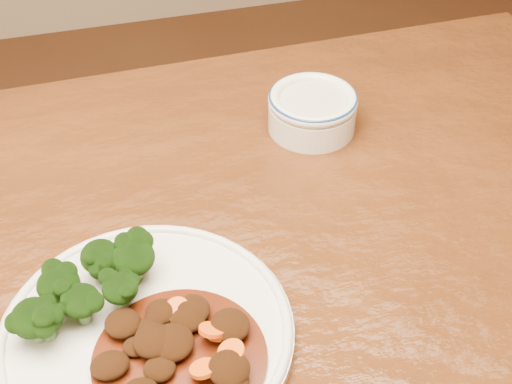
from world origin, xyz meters
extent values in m
cube|color=#4F270E|center=(0.00, 0.00, 0.73)|extent=(1.52, 0.93, 0.04)
cylinder|color=#412210|center=(0.68, 0.40, 0.35)|extent=(0.06, 0.06, 0.71)
cylinder|color=silver|center=(0.03, -0.05, 0.76)|extent=(0.30, 0.30, 0.01)
torus|color=silver|center=(0.03, -0.05, 0.76)|extent=(0.30, 0.30, 0.01)
cylinder|color=#5B8C48|center=(-0.06, -0.04, 0.77)|extent=(0.01, 0.01, 0.02)
ellipsoid|color=black|center=(-0.06, -0.04, 0.79)|extent=(0.04, 0.04, 0.03)
cylinder|color=#5B8C48|center=(-0.02, -0.03, 0.77)|extent=(0.01, 0.01, 0.02)
ellipsoid|color=black|center=(-0.02, -0.03, 0.79)|extent=(0.04, 0.04, 0.03)
cylinder|color=#5B8C48|center=(0.00, 0.03, 0.77)|extent=(0.01, 0.01, 0.02)
ellipsoid|color=black|center=(0.00, 0.03, 0.79)|extent=(0.04, 0.04, 0.03)
cylinder|color=#5B8C48|center=(-0.04, 0.00, 0.77)|extent=(0.01, 0.01, 0.02)
ellipsoid|color=black|center=(-0.04, 0.00, 0.80)|extent=(0.04, 0.04, 0.03)
cylinder|color=#5B8C48|center=(0.03, 0.02, 0.77)|extent=(0.01, 0.01, 0.02)
ellipsoid|color=black|center=(0.03, 0.02, 0.80)|extent=(0.05, 0.05, 0.04)
cylinder|color=#5B8C48|center=(0.01, -0.02, 0.77)|extent=(0.01, 0.01, 0.02)
ellipsoid|color=black|center=(0.01, -0.02, 0.79)|extent=(0.04, 0.04, 0.03)
cylinder|color=#5B8C48|center=(-0.07, -0.04, 0.77)|extent=(0.01, 0.01, 0.02)
ellipsoid|color=black|center=(-0.07, -0.04, 0.80)|extent=(0.04, 0.04, 0.04)
cylinder|color=#491A07|center=(0.06, -0.10, 0.77)|extent=(0.17, 0.17, 0.00)
ellipsoid|color=black|center=(0.05, -0.09, 0.78)|extent=(0.04, 0.04, 0.02)
ellipsoid|color=black|center=(0.07, -0.06, 0.78)|extent=(0.04, 0.03, 0.02)
ellipsoid|color=black|center=(0.11, -0.08, 0.78)|extent=(0.02, 0.02, 0.01)
ellipsoid|color=black|center=(0.04, -0.05, 0.77)|extent=(0.02, 0.02, 0.01)
ellipsoid|color=black|center=(-0.01, -0.10, 0.78)|extent=(0.04, 0.03, 0.02)
ellipsoid|color=black|center=(0.04, -0.08, 0.78)|extent=(0.04, 0.04, 0.02)
ellipsoid|color=black|center=(0.03, -0.06, 0.77)|extent=(0.03, 0.03, 0.01)
ellipsoid|color=black|center=(0.12, -0.08, 0.77)|extent=(0.02, 0.02, 0.01)
ellipsoid|color=black|center=(0.10, -0.15, 0.78)|extent=(0.03, 0.03, 0.02)
ellipsoid|color=black|center=(0.08, -0.05, 0.78)|extent=(0.03, 0.04, 0.02)
ellipsoid|color=black|center=(0.05, -0.05, 0.77)|extent=(0.03, 0.03, 0.02)
ellipsoid|color=black|center=(0.02, -0.08, 0.77)|extent=(0.03, 0.02, 0.01)
ellipsoid|color=black|center=(0.10, -0.13, 0.78)|extent=(0.04, 0.04, 0.02)
ellipsoid|color=black|center=(0.01, -0.05, 0.78)|extent=(0.04, 0.04, 0.02)
ellipsoid|color=black|center=(0.11, -0.08, 0.78)|extent=(0.04, 0.04, 0.02)
ellipsoid|color=black|center=(0.04, -0.11, 0.77)|extent=(0.03, 0.03, 0.02)
ellipsoid|color=black|center=(0.04, -0.08, 0.78)|extent=(0.04, 0.04, 0.02)
cylinder|color=#D64A0B|center=(0.11, -0.12, 0.78)|extent=(0.03, 0.03, 0.01)
cylinder|color=#D64A0B|center=(0.07, -0.05, 0.78)|extent=(0.03, 0.03, 0.02)
cylinder|color=#D64A0B|center=(0.10, -0.13, 0.78)|extent=(0.04, 0.04, 0.01)
cylinder|color=#D64A0B|center=(0.10, -0.09, 0.78)|extent=(0.03, 0.03, 0.01)
cylinder|color=#D64A0B|center=(0.08, -0.13, 0.78)|extent=(0.03, 0.03, 0.02)
cylinder|color=#D64A0B|center=(0.09, -0.09, 0.78)|extent=(0.03, 0.03, 0.02)
cylinder|color=white|center=(0.31, 0.24, 0.77)|extent=(0.12, 0.12, 0.04)
cylinder|color=beige|center=(0.31, 0.24, 0.79)|extent=(0.09, 0.09, 0.01)
torus|color=white|center=(0.31, 0.24, 0.80)|extent=(0.12, 0.12, 0.02)
torus|color=navy|center=(0.31, 0.24, 0.80)|extent=(0.12, 0.12, 0.01)
camera|label=1|loc=(0.02, -0.50, 1.34)|focal=50.00mm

